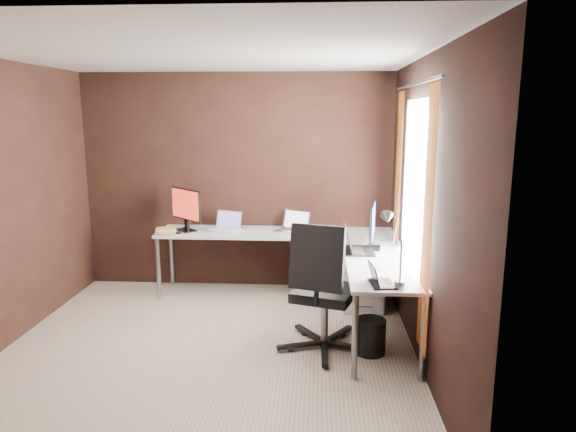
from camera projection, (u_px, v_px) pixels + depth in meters
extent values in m
cube|color=#C2B297|center=(208.00, 351.00, 4.48)|extent=(3.60, 3.60, 0.00)
cube|color=white|center=(198.00, 53.00, 3.99)|extent=(3.60, 3.60, 0.00)
cube|color=black|center=(237.00, 182.00, 6.00)|extent=(3.60, 0.00, 2.50)
cube|color=black|center=(122.00, 280.00, 2.47)|extent=(3.60, 0.00, 2.50)
cube|color=black|center=(424.00, 213.00, 4.13)|extent=(0.00, 3.60, 2.50)
cube|color=white|center=(416.00, 183.00, 4.44)|extent=(0.00, 1.00, 1.30)
cube|color=#C06A16|center=(427.00, 223.00, 3.77)|extent=(0.01, 0.35, 2.00)
cube|color=#C06A16|center=(398.00, 193.00, 5.19)|extent=(0.01, 0.35, 2.00)
cylinder|color=slate|center=(416.00, 84.00, 4.27)|extent=(0.02, 1.90, 0.02)
cube|color=silver|center=(276.00, 233.00, 5.78)|extent=(2.65, 0.60, 0.03)
cube|color=silver|center=(379.00, 263.00, 4.62)|extent=(0.60, 1.65, 0.03)
cylinder|color=slate|center=(158.00, 269.00, 5.67)|extent=(0.05, 0.05, 0.70)
cylinder|color=slate|center=(171.00, 256.00, 6.18)|extent=(0.05, 0.05, 0.70)
cylinder|color=slate|center=(355.00, 337.00, 3.94)|extent=(0.05, 0.05, 0.70)
cylinder|color=slate|center=(423.00, 339.00, 3.91)|extent=(0.05, 0.05, 0.70)
cylinder|color=slate|center=(386.00, 259.00, 6.03)|extent=(0.05, 0.05, 0.70)
cube|color=silver|center=(362.00, 279.00, 5.47)|extent=(0.42, 0.50, 0.60)
cube|color=black|center=(186.00, 230.00, 5.82)|extent=(0.28, 0.28, 0.01)
cube|color=black|center=(187.00, 224.00, 5.82)|extent=(0.06, 0.06, 0.11)
cube|color=black|center=(186.00, 204.00, 5.77)|extent=(0.42, 0.39, 0.35)
cube|color=red|center=(185.00, 204.00, 5.76)|extent=(0.39, 0.36, 0.32)
cube|color=black|center=(373.00, 248.00, 5.05)|extent=(0.16, 0.22, 0.01)
cube|color=black|center=(371.00, 242.00, 5.04)|extent=(0.04, 0.05, 0.09)
cube|color=black|center=(372.00, 221.00, 5.00)|extent=(0.11, 0.54, 0.34)
cube|color=#2235A7|center=(374.00, 221.00, 5.00)|extent=(0.08, 0.51, 0.31)
cube|color=silver|center=(225.00, 230.00, 5.81)|extent=(0.38, 0.32, 0.02)
cube|color=silver|center=(229.00, 220.00, 5.86)|extent=(0.32, 0.17, 0.20)
cube|color=#605292|center=(229.00, 220.00, 5.86)|extent=(0.28, 0.14, 0.17)
cube|color=silver|center=(292.00, 231.00, 5.77)|extent=(0.42, 0.39, 0.02)
cube|color=silver|center=(296.00, 220.00, 5.82)|extent=(0.33, 0.23, 0.22)
cube|color=white|center=(296.00, 220.00, 5.82)|extent=(0.29, 0.20, 0.19)
cube|color=black|center=(359.00, 251.00, 4.94)|extent=(0.29, 0.40, 0.02)
cube|color=black|center=(348.00, 237.00, 4.92)|extent=(0.08, 0.40, 0.25)
cube|color=#162334|center=(349.00, 237.00, 4.92)|extent=(0.07, 0.35, 0.21)
cube|color=black|center=(382.00, 284.00, 3.98)|extent=(0.21, 0.27, 0.02)
cube|color=black|center=(374.00, 274.00, 3.96)|extent=(0.08, 0.26, 0.16)
cube|color=#B44D58|center=(374.00, 274.00, 3.96)|extent=(0.07, 0.23, 0.14)
cube|color=tan|center=(166.00, 233.00, 5.65)|extent=(0.24, 0.20, 0.02)
cube|color=gold|center=(166.00, 231.00, 5.64)|extent=(0.23, 0.19, 0.02)
cube|color=beige|center=(166.00, 230.00, 5.64)|extent=(0.25, 0.21, 0.02)
cube|color=gold|center=(166.00, 229.00, 5.64)|extent=(0.23, 0.20, 0.01)
ellipsoid|color=black|center=(179.00, 233.00, 5.66)|extent=(0.09, 0.07, 0.03)
ellipsoid|color=black|center=(316.00, 233.00, 5.66)|extent=(0.09, 0.07, 0.03)
cylinder|color=slate|center=(400.00, 285.00, 3.90)|extent=(0.08, 0.08, 0.06)
cylinder|color=slate|center=(401.00, 260.00, 3.86)|extent=(0.02, 0.02, 0.32)
cylinder|color=slate|center=(395.00, 231.00, 3.85)|extent=(0.02, 0.17, 0.24)
cone|color=slate|center=(387.00, 219.00, 3.91)|extent=(0.10, 0.13, 0.13)
cylinder|color=slate|center=(325.00, 318.00, 4.50)|extent=(0.06, 0.06, 0.41)
cube|color=black|center=(325.00, 293.00, 4.46)|extent=(0.63, 0.63, 0.09)
cube|color=black|center=(317.00, 258.00, 4.16)|extent=(0.47, 0.26, 0.54)
cylinder|color=black|center=(370.00, 336.00, 4.42)|extent=(0.35, 0.35, 0.30)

